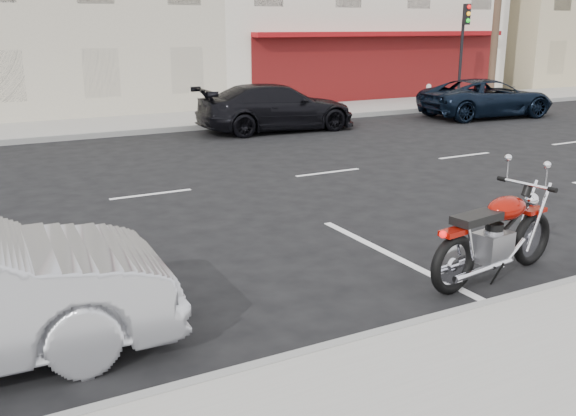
# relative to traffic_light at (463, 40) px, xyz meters

# --- Properties ---
(ground) EXTENTS (120.00, 120.00, 0.00)m
(ground) POSITION_rel_traffic_light_xyz_m (-13.50, -8.33, -2.56)
(ground) COLOR black
(ground) RESTS_ON ground
(traffic_light) EXTENTS (0.26, 0.30, 3.80)m
(traffic_light) POSITION_rel_traffic_light_xyz_m (0.00, 0.00, 0.00)
(traffic_light) COLOR black
(traffic_light) RESTS_ON sidewalk_far
(fire_hydrant) EXTENTS (0.20, 0.20, 0.72)m
(fire_hydrant) POSITION_rel_traffic_light_xyz_m (-1.50, 0.17, -2.03)
(fire_hydrant) COLOR beige
(fire_hydrant) RESTS_ON sidewalk_far
(motorcycle) EXTENTS (2.36, 0.81, 1.19)m
(motorcycle) POSITION_rel_traffic_light_xyz_m (-12.05, -14.44, -2.02)
(motorcycle) COLOR black
(motorcycle) RESTS_ON ground
(suv_far) EXTENTS (5.02, 2.72, 1.34)m
(suv_far) POSITION_rel_traffic_light_xyz_m (-1.88, -3.39, -1.89)
(suv_far) COLOR black
(suv_far) RESTS_ON ground
(car_far) EXTENTS (5.04, 2.32, 1.43)m
(car_far) POSITION_rel_traffic_light_xyz_m (-9.80, -2.58, -1.84)
(car_far) COLOR black
(car_far) RESTS_ON ground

